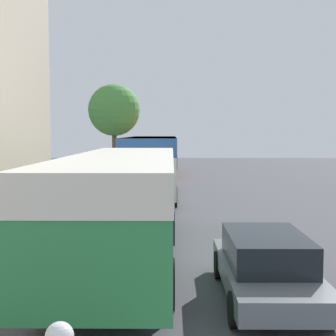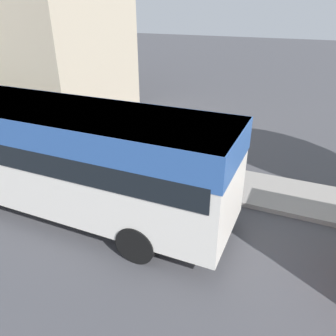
% 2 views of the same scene
% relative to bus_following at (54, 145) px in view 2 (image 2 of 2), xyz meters
% --- Properties ---
extents(bus_following, '(2.59, 10.32, 3.17)m').
position_rel_bus_following_xyz_m(bus_following, '(0.00, 0.00, 0.00)').
color(bus_following, silver).
rests_on(bus_following, ground_plane).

